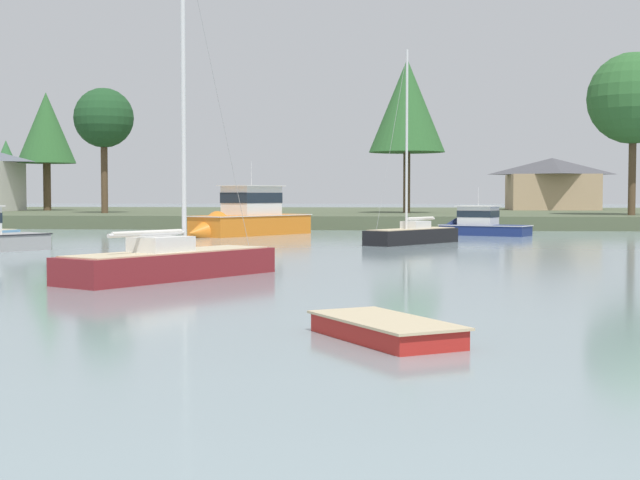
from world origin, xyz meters
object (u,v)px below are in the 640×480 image
sailboat_maroon (170,271)px  dinghy_red (385,333)px  cruiser_navy (474,228)px  mooring_buoy_orange (153,251)px  sailboat_black (412,239)px  cruiser_orange (243,223)px

sailboat_maroon → dinghy_red: bearing=-59.3°
dinghy_red → cruiser_navy: 45.13m
cruiser_navy → mooring_buoy_orange: size_ratio=12.01×
sailboat_black → dinghy_red: 33.96m
sailboat_maroon → cruiser_navy: (12.17, 32.68, 0.22)m
sailboat_black → cruiser_navy: 11.69m
cruiser_orange → dinghy_red: size_ratio=2.61×
cruiser_orange → mooring_buoy_orange: bearing=-93.2°
cruiser_navy → sailboat_maroon: bearing=-110.4°
sailboat_black → cruiser_orange: bearing=140.1°
sailboat_maroon → sailboat_black: 23.19m
cruiser_orange → sailboat_black: 14.33m
sailboat_maroon → cruiser_navy: 34.87m
mooring_buoy_orange → cruiser_navy: bearing=51.1°
dinghy_red → mooring_buoy_orange: 27.26m
dinghy_red → sailboat_maroon: bearing=120.7°
mooring_buoy_orange → sailboat_maroon: bearing=-72.4°
cruiser_navy → sailboat_black: bearing=-110.9°
cruiser_orange → mooring_buoy_orange: (-1.02, -18.30, -0.70)m
dinghy_red → mooring_buoy_orange: size_ratio=6.81×
cruiser_orange → sailboat_black: sailboat_black is taller
sailboat_maroon → mooring_buoy_orange: 13.26m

